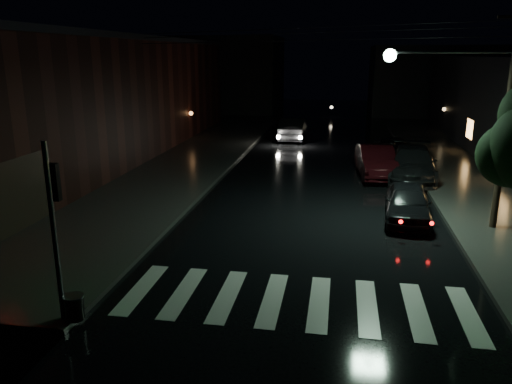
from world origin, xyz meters
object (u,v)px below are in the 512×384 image
at_px(parked_car_c, 412,164).
at_px(parked_car_d, 391,150).
at_px(parked_car_b, 376,161).
at_px(oncoming_car, 293,129).
at_px(parked_car_a, 408,203).

xyz_separation_m(parked_car_c, parked_car_d, (-0.63, 4.48, -0.15)).
relative_size(parked_car_b, parked_car_c, 0.86).
bearing_deg(oncoming_car, parked_car_d, 133.68).
distance_m(parked_car_a, parked_car_b, 7.13).
bearing_deg(parked_car_c, oncoming_car, 128.47).
relative_size(parked_car_d, oncoming_car, 0.96).
bearing_deg(parked_car_d, parked_car_b, -99.10).
relative_size(parked_car_a, oncoming_car, 0.82).
bearing_deg(parked_car_a, parked_car_d, 92.95).
relative_size(parked_car_a, parked_car_b, 0.85).
relative_size(parked_car_c, parked_car_d, 1.17).
xyz_separation_m(parked_car_b, parked_car_c, (1.76, -0.32, 0.02)).
relative_size(parked_car_a, parked_car_d, 0.86).
distance_m(parked_car_a, parked_car_d, 11.26).
xyz_separation_m(parked_car_a, parked_car_c, (1.01, 6.77, 0.11)).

